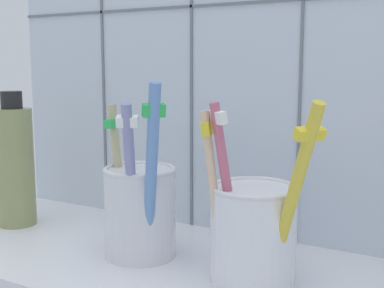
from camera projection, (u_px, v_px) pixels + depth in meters
counter_slab at (193, 276)px, 48.56cm from camera, size 64.00×22.00×2.00cm
tile_wall_back at (247, 50)px, 55.57cm from camera, size 64.00×2.20×45.00cm
toothbrush_cup_left at (139, 207)px, 50.17cm from camera, size 8.85×8.54×17.53cm
toothbrush_cup_right at (252, 229)px, 44.36cm from camera, size 11.11×8.45×16.44cm
soap_bottle at (15, 164)px, 60.17cm from camera, size 4.43×4.43×15.88cm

